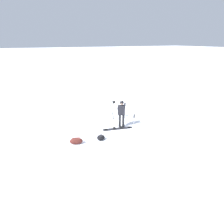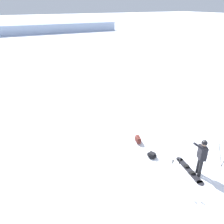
{
  "view_description": "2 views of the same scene",
  "coord_description": "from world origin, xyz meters",
  "px_view_note": "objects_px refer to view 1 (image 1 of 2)",
  "views": [
    {
      "loc": [
        -5.24,
        -10.06,
        5.09
      ],
      "look_at": [
        -0.8,
        -1.59,
        1.75
      ],
      "focal_mm": 33.02,
      "sensor_mm": 36.0,
      "label": 1
    },
    {
      "loc": [
        5.34,
        -6.61,
        6.49
      ],
      "look_at": [
        -1.43,
        -2.87,
        2.69
      ],
      "focal_mm": 35.69,
      "sensor_mm": 36.0,
      "label": 2
    }
  ],
  "objects_px": {
    "ski_poles": "(134,122)",
    "snowboarder": "(122,111)",
    "gear_bag_large": "(76,141)",
    "camera_tripod": "(114,106)",
    "gear_bag_small": "(101,138)",
    "snowboard": "(118,128)"
  },
  "relations": [
    {
      "from": "ski_poles",
      "to": "snowboarder",
      "type": "bearing_deg",
      "value": 89.61
    },
    {
      "from": "gear_bag_large",
      "to": "ski_poles",
      "type": "relative_size",
      "value": 0.58
    },
    {
      "from": "gear_bag_large",
      "to": "camera_tripod",
      "type": "bearing_deg",
      "value": 32.68
    },
    {
      "from": "snowboarder",
      "to": "camera_tripod",
      "type": "distance_m",
      "value": 1.33
    },
    {
      "from": "gear_bag_small",
      "to": "camera_tripod",
      "type": "bearing_deg",
      "value": 48.74
    },
    {
      "from": "snowboarder",
      "to": "ski_poles",
      "type": "distance_m",
      "value": 1.4
    },
    {
      "from": "gear_bag_small",
      "to": "ski_poles",
      "type": "distance_m",
      "value": 2.01
    },
    {
      "from": "snowboard",
      "to": "ski_poles",
      "type": "relative_size",
      "value": 1.45
    },
    {
      "from": "snowboarder",
      "to": "snowboard",
      "type": "distance_m",
      "value": 1.08
    },
    {
      "from": "gear_bag_small",
      "to": "ski_poles",
      "type": "relative_size",
      "value": 0.45
    },
    {
      "from": "gear_bag_small",
      "to": "snowboard",
      "type": "bearing_deg",
      "value": 29.26
    },
    {
      "from": "gear_bag_large",
      "to": "camera_tripod",
      "type": "distance_m",
      "value": 4.05
    },
    {
      "from": "snowboard",
      "to": "camera_tripod",
      "type": "bearing_deg",
      "value": 71.0
    },
    {
      "from": "camera_tripod",
      "to": "ski_poles",
      "type": "distance_m",
      "value": 2.7
    },
    {
      "from": "snowboard",
      "to": "gear_bag_small",
      "type": "relative_size",
      "value": 3.19
    },
    {
      "from": "snowboarder",
      "to": "snowboard",
      "type": "relative_size",
      "value": 0.94
    },
    {
      "from": "snowboarder",
      "to": "snowboard",
      "type": "xyz_separation_m",
      "value": [
        -0.34,
        -0.13,
        -1.01
      ]
    },
    {
      "from": "camera_tripod",
      "to": "ski_poles",
      "type": "bearing_deg",
      "value": -93.64
    },
    {
      "from": "snowboard",
      "to": "gear_bag_large",
      "type": "height_order",
      "value": "gear_bag_large"
    },
    {
      "from": "snowboarder",
      "to": "gear_bag_small",
      "type": "relative_size",
      "value": 3.01
    },
    {
      "from": "snowboard",
      "to": "camera_tripod",
      "type": "xyz_separation_m",
      "value": [
        0.5,
        1.44,
        0.93
      ]
    },
    {
      "from": "snowboarder",
      "to": "gear_bag_small",
      "type": "height_order",
      "value": "snowboarder"
    }
  ]
}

